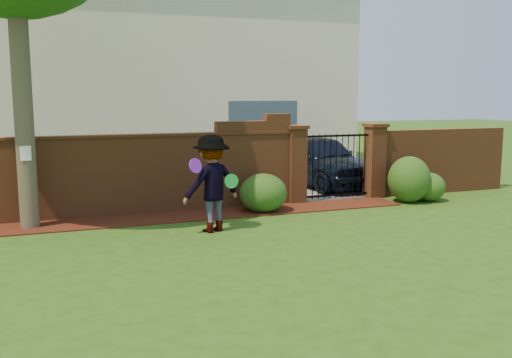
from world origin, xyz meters
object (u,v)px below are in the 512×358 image
object	(u,v)px
car	(323,161)
man	(212,184)
frisbee_green	(231,181)
frisbee_purple	(195,166)

from	to	relation	value
car	man	world-z (taller)	man
car	man	size ratio (longest dim) A/B	2.34
man	frisbee_green	size ratio (longest dim) A/B	6.71
man	frisbee_purple	distance (m)	0.59
frisbee_green	man	bearing A→B (deg)	162.48
man	frisbee_purple	world-z (taller)	man
frisbee_purple	frisbee_green	xyz separation A→B (m)	(0.73, 0.12, -0.34)
car	frisbee_green	world-z (taller)	car
car	frisbee_purple	bearing A→B (deg)	-146.35
man	frisbee_purple	bearing A→B (deg)	12.92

